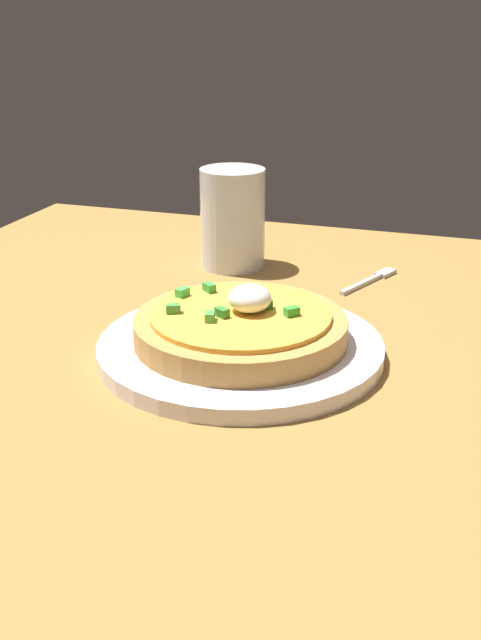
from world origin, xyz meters
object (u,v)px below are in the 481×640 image
pizza (241,326)px  fork (372,279)px  cup_near (233,224)px  plate (240,348)px

pizza → fork: bearing=71.3°
cup_near → pizza: bearing=-69.7°
cup_near → fork: (17.03, -0.31, -4.94)cm
pizza → fork: pizza is taller
plate → cup_near: 26.15cm
fork → cup_near: bearing=111.5°
plate → fork: bearing=71.2°
plate → cup_near: (-8.94, 24.17, 4.46)cm
plate → fork: size_ratio=2.55×
plate → fork: (8.10, 23.86, -0.48)cm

